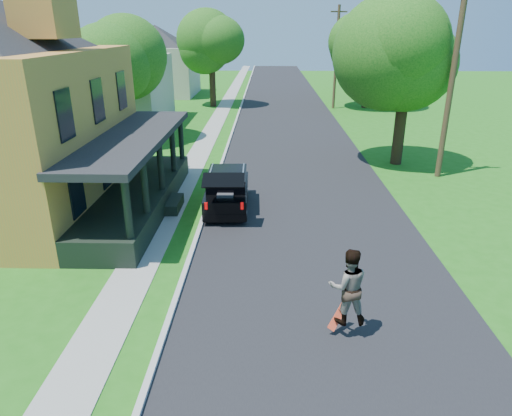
{
  "coord_description": "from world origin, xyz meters",
  "views": [
    {
      "loc": [
        -1.6,
        -11.29,
        6.98
      ],
      "look_at": [
        -1.94,
        3.0,
        1.29
      ],
      "focal_mm": 32.0,
      "sensor_mm": 36.0,
      "label": 1
    }
  ],
  "objects_px": {
    "black_suv": "(227,190)",
    "tree_right_near": "(408,50)",
    "skateboarder": "(348,287)",
    "utility_pole_near": "(452,82)"
  },
  "relations": [
    {
      "from": "skateboarder",
      "to": "utility_pole_near",
      "type": "xyz_separation_m",
      "value": [
        6.67,
        12.85,
        3.23
      ]
    },
    {
      "from": "black_suv",
      "to": "tree_right_near",
      "type": "relative_size",
      "value": 0.49
    },
    {
      "from": "skateboarder",
      "to": "utility_pole_near",
      "type": "height_order",
      "value": "utility_pole_near"
    },
    {
      "from": "tree_right_near",
      "to": "utility_pole_near",
      "type": "height_order",
      "value": "tree_right_near"
    },
    {
      "from": "skateboarder",
      "to": "tree_right_near",
      "type": "height_order",
      "value": "tree_right_near"
    },
    {
      "from": "tree_right_near",
      "to": "utility_pole_near",
      "type": "distance_m",
      "value": 3.08
    },
    {
      "from": "tree_right_near",
      "to": "black_suv",
      "type": "bearing_deg",
      "value": -141.54
    },
    {
      "from": "skateboarder",
      "to": "tree_right_near",
      "type": "xyz_separation_m",
      "value": [
        5.13,
        15.16,
        4.56
      ]
    },
    {
      "from": "skateboarder",
      "to": "tree_right_near",
      "type": "distance_m",
      "value": 16.64
    },
    {
      "from": "tree_right_near",
      "to": "utility_pole_near",
      "type": "bearing_deg",
      "value": -56.4
    }
  ]
}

